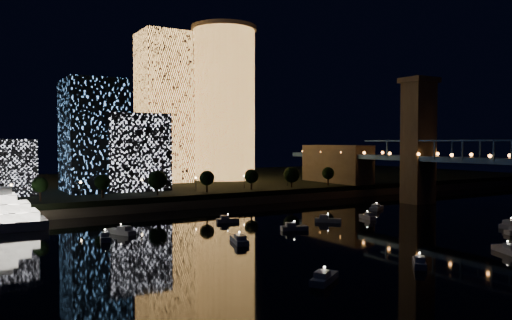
{
  "coord_description": "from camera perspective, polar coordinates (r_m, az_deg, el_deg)",
  "views": [
    {
      "loc": [
        -92.56,
        -87.53,
        24.24
      ],
      "look_at": [
        -7.5,
        55.0,
        18.44
      ],
      "focal_mm": 35.0,
      "sensor_mm": 36.0,
      "label": 1
    }
  ],
  "objects": [
    {
      "name": "midrise_blocks",
      "position": [
        206.3,
        -20.31,
        1.35
      ],
      "size": [
        89.67,
        28.81,
        44.0
      ],
      "color": "white",
      "rests_on": "far_bank"
    },
    {
      "name": "far_bank",
      "position": [
        265.17,
        -10.3,
        -2.73
      ],
      "size": [
        420.0,
        160.0,
        5.0
      ],
      "primitive_type": "cube",
      "color": "black",
      "rests_on": "ground"
    },
    {
      "name": "motorboats",
      "position": [
        135.93,
        9.39,
        -7.95
      ],
      "size": [
        111.46,
        74.86,
        2.78
      ],
      "color": "silver",
      "rests_on": "ground"
    },
    {
      "name": "esplanade_trees",
      "position": [
        186.18,
        -11.79,
        -2.28
      ],
      "size": [
        166.02,
        6.91,
        8.96
      ],
      "color": "black",
      "rests_on": "far_bank"
    },
    {
      "name": "seawall",
      "position": [
        194.49,
        -2.19,
        -4.72
      ],
      "size": [
        420.0,
        6.0,
        3.0
      ],
      "primitive_type": "cube",
      "color": "#6B5E4C",
      "rests_on": "ground"
    },
    {
      "name": "ground",
      "position": [
        129.68,
        15.68,
        -8.85
      ],
      "size": [
        520.0,
        520.0,
        0.0
      ],
      "primitive_type": "plane",
      "color": "black",
      "rests_on": "ground"
    },
    {
      "name": "tower_cylindrical",
      "position": [
        262.68,
        -3.67,
        6.5
      ],
      "size": [
        34.0,
        34.0,
        79.49
      ],
      "color": "#ECA04B",
      "rests_on": "far_bank"
    },
    {
      "name": "tower_rectangular",
      "position": [
        248.89,
        -10.52,
        5.9
      ],
      "size": [
        22.82,
        22.82,
        72.6
      ],
      "primitive_type": "cube",
      "color": "#ECA04B",
      "rests_on": "far_bank"
    },
    {
      "name": "street_lamps",
      "position": [
        191.35,
        -12.92,
        -2.61
      ],
      "size": [
        132.7,
        0.7,
        5.65
      ],
      "color": "black",
      "rests_on": "far_bank"
    }
  ]
}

